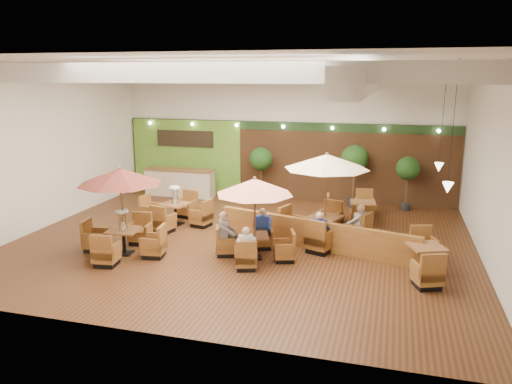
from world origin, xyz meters
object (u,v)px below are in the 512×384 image
(table_5, at_px, (354,213))
(diner_1, at_px, (262,224))
(table_1, at_px, (255,203))
(topiary_0, at_px, (261,161))
(booth_divider, at_px, (313,235))
(topiary_2, at_px, (408,170))
(table_0, at_px, (121,195))
(diner_4, at_px, (359,220))
(table_2, at_px, (326,182))
(service_counter, at_px, (180,183))
(diner_0, at_px, (246,243))
(table_3, at_px, (175,212))
(topiary_1, at_px, (355,161))
(diner_2, at_px, (226,229))
(table_4, at_px, (425,260))
(diner_3, at_px, (320,228))

(table_5, height_order, diner_1, diner_1)
(table_1, xyz_separation_m, topiary_0, (-1.60, 6.62, 0.01))
(booth_divider, relative_size, topiary_2, 3.06)
(table_5, bearing_deg, table_0, -147.87)
(diner_4, bearing_deg, table_2, 115.59)
(topiary_2, bearing_deg, diner_4, -107.63)
(service_counter, distance_m, diner_0, 8.93)
(service_counter, distance_m, table_3, 4.28)
(service_counter, distance_m, topiary_1, 7.47)
(table_2, height_order, diner_2, table_2)
(table_2, bearing_deg, table_4, -12.50)
(service_counter, relative_size, table_3, 1.13)
(diner_2, bearing_deg, table_4, 74.15)
(topiary_1, distance_m, diner_3, 5.77)
(booth_divider, xyz_separation_m, table_2, (0.23, 0.78, 1.46))
(diner_3, bearing_deg, topiary_1, 101.53)
(table_5, relative_size, topiary_2, 1.27)
(table_5, bearing_deg, topiary_0, 143.71)
(diner_0, xyz_separation_m, diner_3, (1.71, 1.84, 0.02))
(diner_2, bearing_deg, diner_4, 101.68)
(diner_3, bearing_deg, topiary_0, 136.81)
(table_0, bearing_deg, diner_4, 14.97)
(table_3, xyz_separation_m, diner_1, (3.57, -1.59, 0.32))
(table_0, xyz_separation_m, table_4, (8.39, 0.84, -1.39))
(table_4, bearing_deg, service_counter, 125.67)
(topiary_0, bearing_deg, table_1, -76.43)
(table_4, height_order, diner_0, diner_0)
(table_0, relative_size, diner_0, 3.49)
(table_4, xyz_separation_m, topiary_2, (-0.42, 6.47, 1.19))
(table_0, bearing_deg, diner_0, -10.25)
(table_4, bearing_deg, table_1, 160.14)
(table_3, relative_size, topiary_0, 1.20)
(table_2, distance_m, topiary_1, 4.64)
(topiary_0, bearing_deg, table_5, -29.24)
(booth_divider, bearing_deg, diner_0, -110.08)
(topiary_1, distance_m, diner_0, 7.88)
(service_counter, xyz_separation_m, diner_1, (5.17, -5.55, 0.17))
(booth_divider, distance_m, table_5, 3.27)
(diner_4, bearing_deg, table_1, 151.78)
(topiary_0, relative_size, topiary_1, 0.90)
(diner_2, height_order, diner_4, diner_2)
(booth_divider, bearing_deg, table_0, -144.74)
(table_5, distance_m, topiary_2, 3.11)
(table_0, height_order, table_1, table_0)
(booth_divider, relative_size, diner_3, 8.16)
(table_1, relative_size, diner_3, 3.12)
(topiary_2, xyz_separation_m, diner_0, (-4.21, -7.48, -0.82))
(diner_4, bearing_deg, diner_0, 161.90)
(booth_divider, bearing_deg, table_2, 88.47)
(table_4, distance_m, topiary_2, 6.59)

